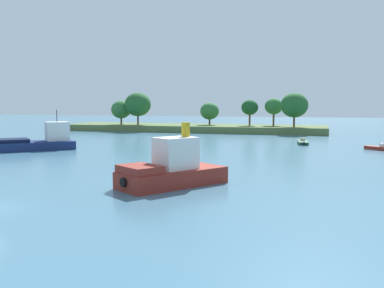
% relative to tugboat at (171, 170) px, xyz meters
% --- Properties ---
extents(treeline_island, '(64.08, 15.02, 9.45)m').
position_rel_tugboat_xyz_m(treeline_island, '(-17.53, 67.44, 1.21)').
color(treeline_island, '#566B3D').
rests_on(treeline_island, ground).
extents(tugboat, '(8.08, 9.57, 5.17)m').
position_rel_tugboat_xyz_m(tugboat, '(0.00, 0.00, 0.00)').
color(tugboat, maroon).
rests_on(tugboat, ground).
extents(fishing_skiff, '(2.09, 5.97, 0.98)m').
position_rel_tugboat_xyz_m(fishing_skiff, '(8.87, 41.05, -1.07)').
color(fishing_skiff, '#19472D').
rests_on(fishing_skiff, ground).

